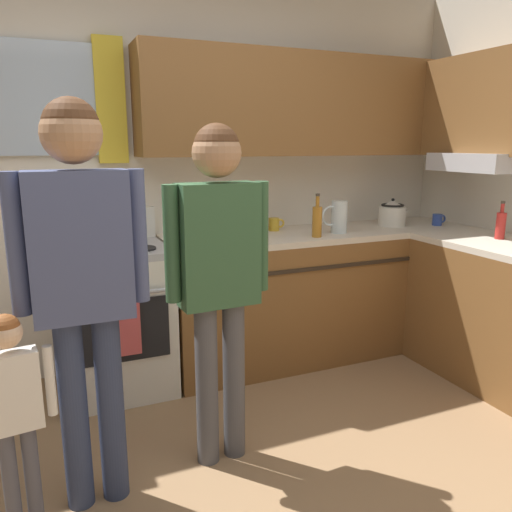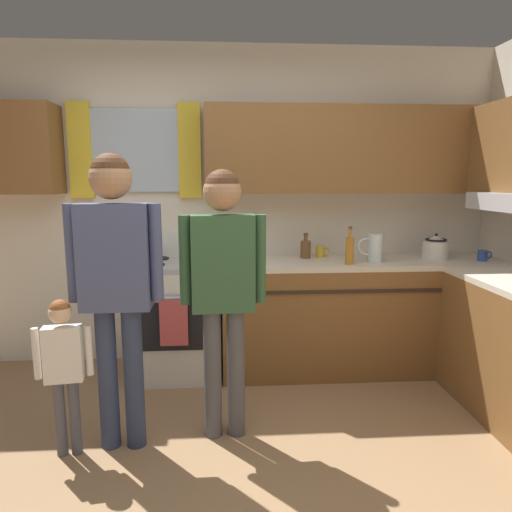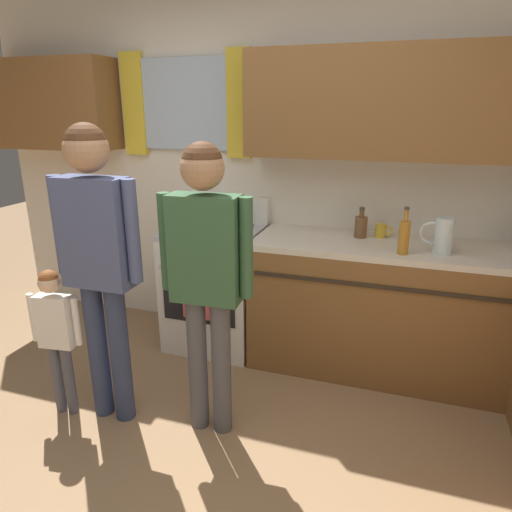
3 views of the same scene
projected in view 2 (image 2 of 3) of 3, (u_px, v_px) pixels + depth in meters
The scene contains 13 objects.
ground_plane at pixel (212, 502), 2.20m from camera, with size 12.00×12.00×0.00m, color #93704C.
back_wall_unit at pixel (224, 186), 3.75m from camera, with size 4.60×0.42×2.60m.
kitchen_counter_run at pixel (427, 332), 3.28m from camera, with size 2.25×2.25×0.90m.
stove_oven at pixel (179, 315), 3.62m from camera, with size 0.66×0.67×1.10m.
bottle_squat_brown at pixel (306, 249), 3.71m from camera, with size 0.08×0.08×0.21m.
bottle_oil_amber at pixel (350, 250), 3.43m from camera, with size 0.06×0.06×0.29m.
mug_mustard_yellow at pixel (321, 252), 3.76m from camera, with size 0.12×0.08×0.09m.
mug_cobalt_blue at pixel (483, 256), 3.58m from camera, with size 0.11×0.07×0.08m.
stovetop_kettle at pixel (436, 247), 3.67m from camera, with size 0.27×0.20×0.21m.
water_pitcher at pixel (374, 248), 3.52m from camera, with size 0.19×0.11×0.22m.
adult_holding_child at pixel (115, 268), 2.50m from camera, with size 0.52×0.23×1.67m.
adult_in_plaid at pixel (223, 273), 2.62m from camera, with size 0.49×0.22×1.59m.
small_child at pixel (63, 359), 2.49m from camera, with size 0.31×0.12×0.90m.
Camera 2 is at (0.08, -1.98, 1.53)m, focal length 32.09 mm.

